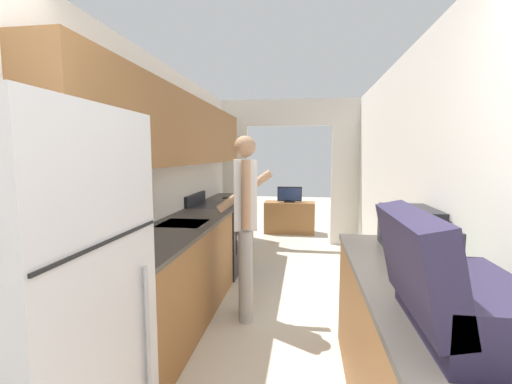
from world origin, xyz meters
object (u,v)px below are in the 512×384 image
knife (227,198)px  suitcase (450,290)px  tv_cabinet (289,217)px  microwave (409,229)px  book_stack (415,273)px  range_oven (217,238)px  person (245,221)px  refrigerator (22,334)px  television (290,195)px

knife → suitcase: bearing=-22.5°
tv_cabinet → knife: size_ratio=3.17×
microwave → book_stack: 0.58m
range_oven → tv_cabinet: 2.56m
person → knife: bearing=5.8°
range_oven → person: 1.46m
suitcase → tv_cabinet: (-0.83, 5.46, -0.76)m
person → range_oven: bearing=13.7°
person → tv_cabinet: person is taller
book_stack → tv_cabinet: 4.98m
refrigerator → knife: bearing=91.3°
refrigerator → knife: 3.90m
range_oven → microwave: bearing=-45.4°
suitcase → television: 5.49m
tv_cabinet → knife: bearing=-116.6°
tv_cabinet → television: (0.00, -0.04, 0.46)m
range_oven → suitcase: (1.68, -3.05, 0.61)m
television → suitcase: bearing=-81.3°
range_oven → knife: size_ratio=3.36×
refrigerator → knife: (-0.09, 3.90, 0.04)m
refrigerator → range_oven: refrigerator is taller
microwave → television: size_ratio=1.01×
range_oven → tv_cabinet: size_ratio=1.06×
refrigerator → range_oven: size_ratio=1.66×
range_oven → knife: bearing=91.4°
suitcase → tv_cabinet: 5.58m
microwave → range_oven: bearing=134.6°
refrigerator → television: bearing=82.0°
refrigerator → television: refrigerator is taller
person → suitcase: (1.08, -1.81, 0.13)m
person → microwave: person is taller
book_stack → television: size_ratio=0.62×
suitcase → knife: (-1.70, 3.72, -0.16)m
range_oven → knife: 0.81m
person → book_stack: person is taller
tv_cabinet → refrigerator: bearing=-97.9°
knife → refrigerator: bearing=-45.7°
knife → microwave: bearing=-10.7°
person → television: person is taller
person → knife: person is taller
refrigerator → suitcase: refrigerator is taller
book_stack → knife: 3.58m
person → knife: size_ratio=5.57×
microwave → knife: bearing=126.3°
refrigerator → knife: size_ratio=5.59×
range_oven → television: bearing=70.1°
microwave → book_stack: size_ratio=1.62×
person → tv_cabinet: bearing=-16.1°
tv_cabinet → knife: knife is taller
range_oven → person: size_ratio=0.60×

